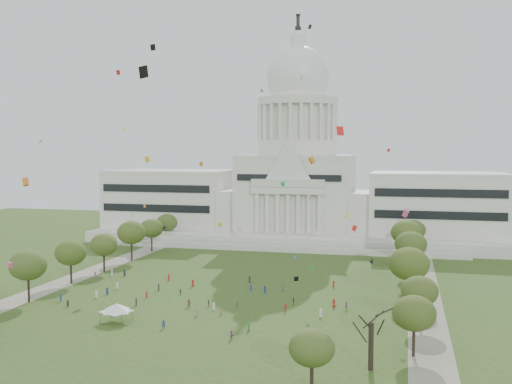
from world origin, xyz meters
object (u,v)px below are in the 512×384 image
Objects in this scene: capitol at (297,185)px; person_0 at (334,303)px; big_bare_tree at (371,318)px; event_tent at (116,307)px.

capitol is 83.14× the size of person_0.
big_bare_tree reaches higher than event_tent.
big_bare_tree is 56.25m from event_tent.
event_tent is at bearing 164.39° from big_bare_tree.
big_bare_tree is 6.65× the size of person_0.
big_bare_tree is 40.60m from person_0.
event_tent is 49.24m from person_0.
person_0 is (-10.62, 38.42, -7.71)m from big_bare_tree.
capitol is at bearing 82.83° from event_tent.
big_bare_tree is at bearing -74.98° from capitol.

